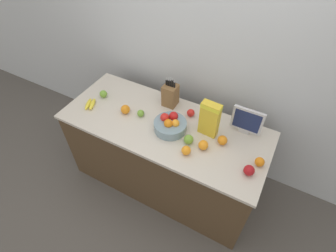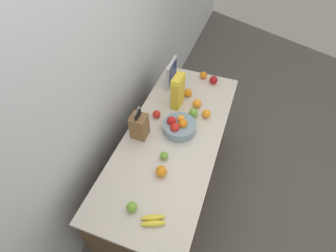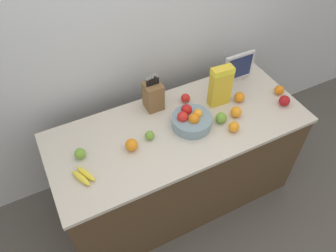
{
  "view_description": "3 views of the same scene",
  "coord_description": "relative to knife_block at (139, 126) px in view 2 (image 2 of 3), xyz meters",
  "views": [
    {
      "loc": [
        0.83,
        -1.45,
        2.58
      ],
      "look_at": [
        0.07,
        -0.05,
        0.95
      ],
      "focal_mm": 28.0,
      "sensor_mm": 36.0,
      "label": 1
    },
    {
      "loc": [
        -1.37,
        -0.45,
        2.62
      ],
      "look_at": [
        0.01,
        0.05,
        1.0
      ],
      "focal_mm": 28.0,
      "sensor_mm": 36.0,
      "label": 2
    },
    {
      "loc": [
        -0.81,
        -1.41,
        2.62
      ],
      "look_at": [
        -0.09,
        0.0,
        0.94
      ],
      "focal_mm": 35.0,
      "sensor_mm": 36.0,
      "label": 3
    }
  ],
  "objects": [
    {
      "name": "orange_back_center",
      "position": [
        0.95,
        -0.31,
        -0.08
      ],
      "size": [
        0.08,
        0.08,
        0.08
      ],
      "primitive_type": "sphere",
      "color": "orange",
      "rests_on": "counter"
    },
    {
      "name": "orange_front_right",
      "position": [
        -0.31,
        -0.31,
        -0.07
      ],
      "size": [
        0.09,
        0.09,
        0.09
      ],
      "primitive_type": "sphere",
      "color": "orange",
      "rests_on": "counter"
    },
    {
      "name": "cereal_box",
      "position": [
        0.47,
        -0.18,
        0.07
      ],
      "size": [
        0.17,
        0.09,
        0.33
      ],
      "rotation": [
        0.0,
        0.0,
        -0.07
      ],
      "color": "gold",
      "rests_on": "counter"
    },
    {
      "name": "apple_rightmost",
      "position": [
        -0.64,
        -0.22,
        -0.08
      ],
      "size": [
        0.07,
        0.07,
        0.07
      ],
      "primitive_type": "sphere",
      "color": "#6B9E33",
      "rests_on": "counter"
    },
    {
      "name": "orange_near_bowl",
      "position": [
        0.4,
        -0.48,
        -0.07
      ],
      "size": [
        0.08,
        0.08,
        0.08
      ],
      "primitive_type": "sphere",
      "color": "orange",
      "rests_on": "counter"
    },
    {
      "name": "wall_back",
      "position": [
        0.08,
        0.34,
        0.29
      ],
      "size": [
        9.0,
        0.06,
        2.6
      ],
      "color": "silver",
      "rests_on": "ground_plane"
    },
    {
      "name": "fruit_bowl",
      "position": [
        0.16,
        -0.3,
        -0.06
      ],
      "size": [
        0.29,
        0.29,
        0.14
      ],
      "color": "gray",
      "rests_on": "counter"
    },
    {
      "name": "apple_front",
      "position": [
        0.37,
        -0.37,
        -0.07
      ],
      "size": [
        0.08,
        0.08,
        0.08
      ],
      "primitive_type": "sphere",
      "color": "#6B9E33",
      "rests_on": "counter"
    },
    {
      "name": "apple_leftmost",
      "position": [
        0.25,
        -0.06,
        -0.08
      ],
      "size": [
        0.07,
        0.07,
        0.07
      ],
      "primitive_type": "sphere",
      "color": "red",
      "rests_on": "counter"
    },
    {
      "name": "banana_bunch",
      "position": [
        -0.67,
        -0.39,
        -0.09
      ],
      "size": [
        0.14,
        0.18,
        0.04
      ],
      "rotation": [
        0.0,
        0.0,
        2.03
      ],
      "color": "yellow",
      "rests_on": "counter"
    },
    {
      "name": "apple_rear",
      "position": [
        0.9,
        -0.43,
        -0.07
      ],
      "size": [
        0.08,
        0.08,
        0.08
      ],
      "primitive_type": "sphere",
      "color": "#A31419",
      "rests_on": "counter"
    },
    {
      "name": "ground_plane",
      "position": [
        0.08,
        -0.27,
        -1.01
      ],
      "size": [
        14.0,
        14.0,
        0.0
      ],
      "primitive_type": "plane",
      "color": "#514C47"
    },
    {
      "name": "small_monitor",
      "position": [
        0.75,
        -0.03,
        0.03
      ],
      "size": [
        0.26,
        0.03,
        0.26
      ],
      "color": "#B7B7BC",
      "rests_on": "counter"
    },
    {
      "name": "knife_block",
      "position": [
        0.0,
        0.0,
        0.0
      ],
      "size": [
        0.13,
        0.13,
        0.31
      ],
      "color": "brown",
      "rests_on": "counter"
    },
    {
      "name": "counter",
      "position": [
        0.08,
        -0.27,
        -0.56
      ],
      "size": [
        1.91,
        0.8,
        0.89
      ],
      "color": "#4C3823",
      "rests_on": "ground_plane"
    },
    {
      "name": "orange_mid_left",
      "position": [
        0.5,
        -0.36,
        -0.07
      ],
      "size": [
        0.08,
        0.08,
        0.08
      ],
      "primitive_type": "sphere",
      "color": "orange",
      "rests_on": "counter"
    },
    {
      "name": "orange_front_left",
      "position": [
        0.62,
        -0.24,
        -0.07
      ],
      "size": [
        0.08,
        0.08,
        0.08
      ],
      "primitive_type": "sphere",
      "color": "orange",
      "rests_on": "counter"
    },
    {
      "name": "apple_middle",
      "position": [
        -0.16,
        -0.28,
        -0.08
      ],
      "size": [
        0.07,
        0.07,
        0.07
      ],
      "primitive_type": "sphere",
      "color": "#6B9E33",
      "rests_on": "counter"
    }
  ]
}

